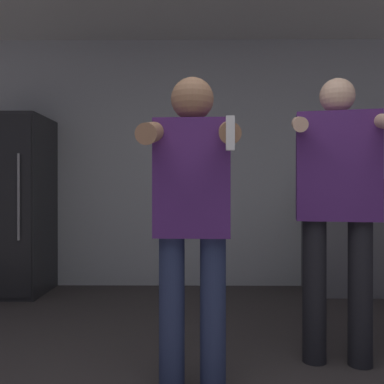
# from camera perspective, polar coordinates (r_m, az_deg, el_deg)

# --- Properties ---
(wall_back) EXTENTS (7.00, 0.06, 2.55)m
(wall_back) POSITION_cam_1_polar(r_m,az_deg,el_deg) (4.46, 0.55, 3.90)
(wall_back) COLOR #B2B7BC
(wall_back) RESTS_ON ground_plane
(refrigerator) EXTENTS (0.65, 0.71, 1.69)m
(refrigerator) POSITION_cam_1_polar(r_m,az_deg,el_deg) (4.45, -22.82, -1.62)
(refrigerator) COLOR #262628
(refrigerator) RESTS_ON ground_plane
(bottle_red_label) EXTENTS (0.08, 0.08, 0.29)m
(bottle_red_label) POSITION_cam_1_polar(r_m,az_deg,el_deg) (4.29, 17.91, 0.73)
(bottle_red_label) COLOR #194723
(bottle_red_label) RESTS_ON counter
(bottle_dark_rum) EXTENTS (0.07, 0.07, 0.29)m
(bottle_dark_rum) POSITION_cam_1_polar(r_m,az_deg,el_deg) (4.46, 23.97, 0.65)
(bottle_dark_rum) COLOR #563314
(bottle_dark_rum) RESTS_ON counter
(person_woman_foreground) EXTENTS (0.46, 0.47, 1.54)m
(person_woman_foreground) POSITION_cam_1_polar(r_m,az_deg,el_deg) (2.08, -0.01, -2.00)
(person_woman_foreground) COLOR navy
(person_woman_foreground) RESTS_ON ground_plane
(person_man_side) EXTENTS (0.56, 0.52, 1.62)m
(person_man_side) POSITION_cam_1_polar(r_m,az_deg,el_deg) (2.56, 18.78, -0.72)
(person_man_side) COLOR black
(person_man_side) RESTS_ON ground_plane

